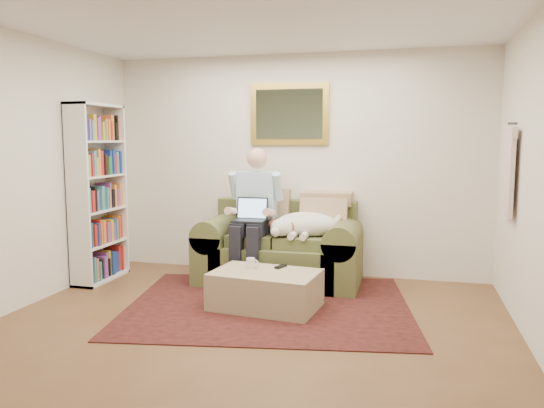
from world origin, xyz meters
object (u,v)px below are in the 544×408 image
at_px(laptop, 251,215).
at_px(sofa, 280,255).
at_px(sleeping_dog, 307,224).
at_px(seated_man, 253,217).
at_px(coffee_mug, 251,263).
at_px(bookshelf, 98,193).
at_px(ottoman, 265,290).

bearing_deg(laptop, sofa, 41.02).
bearing_deg(sofa, sleeping_dog, -15.74).
distance_m(seated_man, coffee_mug, 0.80).
height_order(laptop, bookshelf, bookshelf).
relative_size(laptop, sleeping_dog, 0.47).
height_order(ottoman, bookshelf, bookshelf).
xyz_separation_m(sleeping_dog, ottoman, (-0.23, -0.87, -0.51)).
bearing_deg(sofa, bookshelf, -168.46).
xyz_separation_m(seated_man, ottoman, (0.36, -0.80, -0.58)).
height_order(seated_man, laptop, seated_man).
relative_size(ottoman, bookshelf, 0.49).
xyz_separation_m(sofa, coffee_mug, (-0.08, -0.86, 0.10)).
bearing_deg(sleeping_dog, sofa, 164.26).
bearing_deg(coffee_mug, seated_man, 105.00).
distance_m(seated_man, laptop, 0.08).
xyz_separation_m(ottoman, bookshelf, (-2.12, 0.55, 0.82)).
bearing_deg(seated_man, coffee_mug, -75.00).
height_order(seated_man, coffee_mug, seated_man).
bearing_deg(coffee_mug, laptop, 106.57).
bearing_deg(seated_man, bookshelf, -171.95).
bearing_deg(coffee_mug, sofa, 84.60).
relative_size(seated_man, coffee_mug, 15.11).
bearing_deg(laptop, ottoman, -63.47).
distance_m(ottoman, bookshelf, 2.33).
relative_size(seated_man, ottoman, 1.53).
height_order(seated_man, bookshelf, bookshelf).
height_order(laptop, coffee_mug, laptop).
bearing_deg(bookshelf, laptop, 5.81).
distance_m(sofa, bookshelf, 2.18).
height_order(laptop, ottoman, laptop).
distance_m(sofa, coffee_mug, 0.87).
bearing_deg(bookshelf, seated_man, 8.05).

